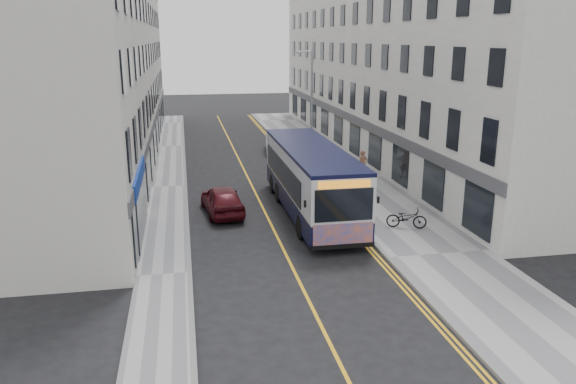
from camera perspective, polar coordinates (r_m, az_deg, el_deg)
name	(u,v)px	position (r m, az deg, el deg)	size (l,w,h in m)	color
ground	(287,256)	(23.45, -0.15, -6.49)	(140.00, 140.00, 0.00)	black
pavement_east	(348,179)	(35.99, 6.16, 1.36)	(4.50, 64.00, 0.12)	#9A9A9D
pavement_west	(169,187)	(34.52, -12.03, 0.49)	(2.00, 64.00, 0.12)	#9A9A9D
kerb_east	(314,180)	(35.41, 2.67, 1.21)	(0.18, 64.00, 0.13)	slate
kerb_west	(185,186)	(34.50, -10.37, 0.58)	(0.18, 64.00, 0.13)	slate
road_centre_line	(251,184)	(34.75, -3.76, 0.81)	(0.12, 64.00, 0.01)	#F3AA15
road_dbl_yellow_inner	(307,181)	(35.33, 1.96, 1.08)	(0.10, 64.00, 0.01)	#F3AA15
road_dbl_yellow_outer	(310,181)	(35.37, 2.28, 1.09)	(0.10, 64.00, 0.01)	#F3AA15
terrace_east	(383,68)	(45.18, 9.59, 12.36)	(6.00, 46.00, 13.00)	silver
terrace_west	(108,70)	(42.75, -17.79, 11.69)	(6.00, 46.00, 13.00)	beige
streetlamp	(310,108)	(36.58, 2.29, 8.55)	(1.32, 0.18, 8.00)	gray
city_bus	(311,178)	(28.43, 2.33, 1.47)	(2.79, 11.97, 3.48)	black
bicycle	(407,218)	(26.84, 11.95, -2.59)	(0.65, 1.86, 0.98)	black
pedestrian_near	(363,165)	(35.57, 7.61, 2.74)	(0.66, 0.43, 1.81)	brown
pedestrian_far	(320,150)	(40.45, 3.25, 4.29)	(0.82, 0.64, 1.68)	black
car_white	(276,142)	(44.50, -1.22, 5.07)	(1.60, 4.58, 1.51)	silver
car_maroon	(222,200)	(28.89, -6.70, -0.77)	(1.77, 4.39, 1.50)	#460B12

